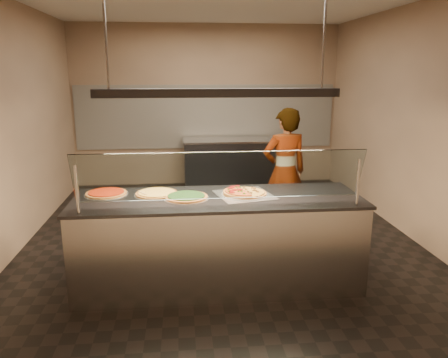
{
  "coord_description": "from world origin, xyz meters",
  "views": [
    {
      "loc": [
        -0.5,
        -5.37,
        2.15
      ],
      "look_at": [
        -0.04,
        -0.84,
        1.02
      ],
      "focal_mm": 35.0,
      "sensor_mm": 36.0,
      "label": 1
    }
  ],
  "objects": [
    {
      "name": "worker",
      "position": [
        0.87,
        0.19,
        0.85
      ],
      "size": [
        0.68,
        0.51,
        1.69
      ],
      "primitive_type": "imported",
      "rotation": [
        0.0,
        0.0,
        3.32
      ],
      "color": "#39353D",
      "rests_on": "ground"
    },
    {
      "name": "pizza_cheese",
      "position": [
        -0.75,
        -1.07,
        0.94
      ],
      "size": [
        0.45,
        0.45,
        0.03
      ],
      "color": "silver",
      "rests_on": "serving_counter"
    },
    {
      "name": "heat_lamp_housing",
      "position": [
        -0.14,
        -1.22,
        1.95
      ],
      "size": [
        2.3,
        0.18,
        0.08
      ],
      "primitive_type": "cube",
      "color": "#2D2D31",
      "rests_on": "ceiling"
    },
    {
      "name": "pizza_spinach",
      "position": [
        -0.46,
        -1.23,
        0.95
      ],
      "size": [
        0.45,
        0.45,
        0.03
      ],
      "color": "silver",
      "rests_on": "serving_counter"
    },
    {
      "name": "half_pizza_sausage",
      "position": [
        0.24,
        -1.17,
        0.96
      ],
      "size": [
        0.31,
        0.47,
        0.04
      ],
      "color": "brown",
      "rests_on": "perforated_tray"
    },
    {
      "name": "tile_band",
      "position": [
        0.0,
        2.98,
        1.3
      ],
      "size": [
        4.9,
        0.02,
        1.2
      ],
      "primitive_type": "cube",
      "color": "silver",
      "rests_on": "wall_back"
    },
    {
      "name": "serving_counter",
      "position": [
        -0.14,
        -1.22,
        0.47
      ],
      "size": [
        2.86,
        0.94,
        0.93
      ],
      "color": "#B7B7BC",
      "rests_on": "ground"
    },
    {
      "name": "pizza_tomato",
      "position": [
        -1.26,
        -1.01,
        0.94
      ],
      "size": [
        0.44,
        0.44,
        0.03
      ],
      "color": "silver",
      "rests_on": "serving_counter"
    },
    {
      "name": "half_pizza_pepperoni",
      "position": [
        0.02,
        -1.17,
        0.96
      ],
      "size": [
        0.31,
        0.47,
        0.05
      ],
      "color": "brown",
      "rests_on": "perforated_tray"
    },
    {
      "name": "ground",
      "position": [
        0.0,
        0.0,
        -0.01
      ],
      "size": [
        5.0,
        6.0,
        0.02
      ],
      "primitive_type": "cube",
      "color": "black",
      "rests_on": "ground"
    },
    {
      "name": "wall_front",
      "position": [
        0.0,
        -3.01,
        1.5
      ],
      "size": [
        5.0,
        0.02,
        3.0
      ],
      "primitive_type": "cube",
      "color": "tan",
      "rests_on": "ground"
    },
    {
      "name": "wall_left",
      "position": [
        -2.51,
        0.0,
        1.5
      ],
      "size": [
        0.02,
        6.0,
        3.0
      ],
      "primitive_type": "cube",
      "color": "tan",
      "rests_on": "ground"
    },
    {
      "name": "wall_back",
      "position": [
        0.0,
        3.01,
        1.5
      ],
      "size": [
        5.0,
        0.02,
        3.0
      ],
      "primitive_type": "cube",
      "color": "tan",
      "rests_on": "ground"
    },
    {
      "name": "lamp_rod_left",
      "position": [
        -1.14,
        -1.22,
        2.5
      ],
      "size": [
        0.02,
        0.02,
        1.01
      ],
      "primitive_type": "cylinder",
      "color": "#B7B7BC",
      "rests_on": "ceiling"
    },
    {
      "name": "prep_table",
      "position": [
        0.38,
        2.55,
        0.47
      ],
      "size": [
        1.67,
        0.74,
        0.93
      ],
      "color": "#2D2D31",
      "rests_on": "ground"
    },
    {
      "name": "lamp_rod_right",
      "position": [
        0.86,
        -1.22,
        2.5
      ],
      "size": [
        0.02,
        0.02,
        1.01
      ],
      "primitive_type": "cylinder",
      "color": "#B7B7BC",
      "rests_on": "ceiling"
    },
    {
      "name": "pizza_spatula",
      "position": [
        -0.84,
        -1.12,
        0.96
      ],
      "size": [
        0.27,
        0.19,
        0.02
      ],
      "color": "#B7B7BC",
      "rests_on": "pizza_spinach"
    },
    {
      "name": "perforated_tray",
      "position": [
        0.13,
        -1.17,
        0.94
      ],
      "size": [
        0.63,
        0.63,
        0.01
      ],
      "color": "silver",
      "rests_on": "serving_counter"
    },
    {
      "name": "sneeze_guard",
      "position": [
        -0.14,
        -1.56,
        1.23
      ],
      "size": [
        2.62,
        0.18,
        0.54
      ],
      "color": "#B7B7BC",
      "rests_on": "serving_counter"
    },
    {
      "name": "wall_right",
      "position": [
        2.51,
        0.0,
        1.5
      ],
      "size": [
        0.02,
        6.0,
        3.0
      ],
      "primitive_type": "cube",
      "color": "tan",
      "rests_on": "ground"
    }
  ]
}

